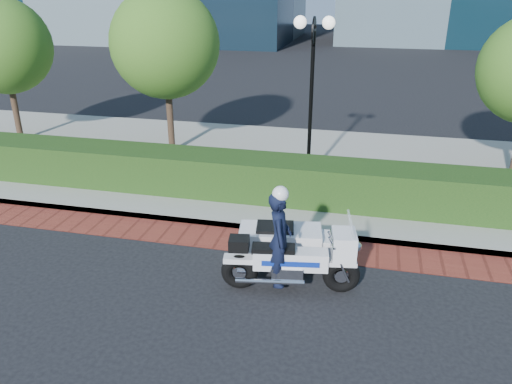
% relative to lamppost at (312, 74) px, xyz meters
% --- Properties ---
extents(ground, '(120.00, 120.00, 0.00)m').
position_rel_lamppost_xyz_m(ground, '(-1.00, -5.20, -2.96)').
color(ground, black).
rests_on(ground, ground).
extents(brick_strip, '(60.00, 1.00, 0.01)m').
position_rel_lamppost_xyz_m(brick_strip, '(-1.00, -3.70, -2.95)').
color(brick_strip, maroon).
rests_on(brick_strip, ground).
extents(sidewalk, '(60.00, 8.00, 0.15)m').
position_rel_lamppost_xyz_m(sidewalk, '(-1.00, 0.80, -2.88)').
color(sidewalk, gray).
rests_on(sidewalk, ground).
extents(hedge_main, '(18.00, 1.20, 1.00)m').
position_rel_lamppost_xyz_m(hedge_main, '(-1.00, -1.60, -2.31)').
color(hedge_main, black).
rests_on(hedge_main, sidewalk).
extents(lamppost, '(1.02, 0.70, 4.21)m').
position_rel_lamppost_xyz_m(lamppost, '(0.00, 0.00, 0.00)').
color(lamppost, black).
rests_on(lamppost, sidewalk).
extents(tree_a, '(3.00, 3.00, 4.58)m').
position_rel_lamppost_xyz_m(tree_a, '(-10.00, 1.30, 0.26)').
color(tree_a, '#332319').
rests_on(tree_a, sidewalk).
extents(tree_b, '(3.20, 3.20, 4.89)m').
position_rel_lamppost_xyz_m(tree_b, '(-4.50, 1.30, 0.48)').
color(tree_b, '#332319').
rests_on(tree_b, sidewalk).
extents(police_motorcycle, '(2.48, 1.77, 2.01)m').
position_rel_lamppost_xyz_m(police_motorcycle, '(0.22, -4.95, -2.27)').
color(police_motorcycle, black).
rests_on(police_motorcycle, ground).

